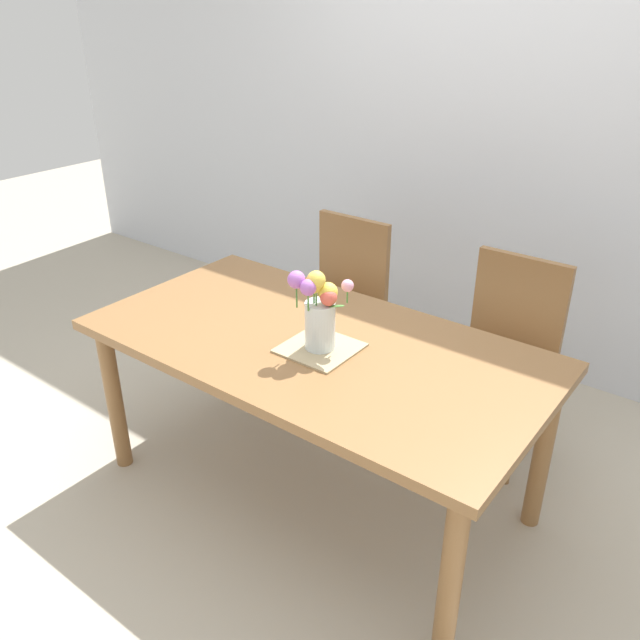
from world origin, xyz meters
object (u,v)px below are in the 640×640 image
dining_table (315,359)px  chair_right (505,343)px  chair_left (341,292)px  flower_vase (319,309)px

dining_table → chair_right: bearing=60.7°
chair_left → dining_table: bearing=119.3°
flower_vase → dining_table: bearing=140.4°
dining_table → chair_left: bearing=119.3°
dining_table → flower_vase: bearing=-39.6°
chair_right → flower_vase: (-0.39, -0.85, 0.38)m
chair_right → flower_vase: 1.01m
chair_right → chair_left: bearing=0.0°
dining_table → chair_right: 0.93m
chair_left → flower_vase: flower_vase is taller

